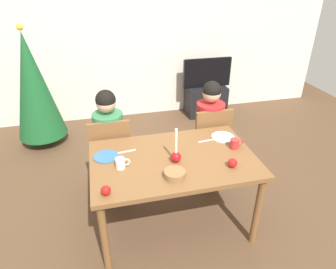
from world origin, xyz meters
The scene contains 20 objects.
ground_plane centered at (0.00, 0.00, 0.00)m, with size 7.68×7.68×0.00m, color brown.
back_wall centered at (0.00, 2.60, 1.30)m, with size 6.40×0.10×2.60m, color silver.
dining_table centered at (0.00, 0.00, 0.67)m, with size 1.40×0.90×0.75m.
chair_left centered at (-0.50, 0.61, 0.51)m, with size 0.40×0.40×0.90m.
chair_right centered at (0.57, 0.61, 0.51)m, with size 0.40×0.40×0.90m.
person_left_child centered at (-0.50, 0.64, 0.57)m, with size 0.30×0.30×1.17m.
person_right_child centered at (0.57, 0.64, 0.57)m, with size 0.30×0.30×1.17m.
tv_stand centered at (1.15, 2.30, 0.24)m, with size 0.64×0.40×0.48m, color black.
tv centered at (1.15, 2.30, 0.71)m, with size 0.79×0.05×0.46m.
christmas_tree centered at (-1.37, 1.91, 0.83)m, with size 0.64×0.64×1.61m.
candle_centerpiece centered at (0.01, -0.06, 0.81)m, with size 0.09×0.09×0.31m.
plate_left centered at (-0.56, 0.15, 0.76)m, with size 0.21×0.21×0.01m, color teal.
plate_right centered at (0.55, 0.23, 0.76)m, with size 0.22×0.22×0.01m, color silver.
mug_left centered at (-0.45, -0.04, 0.80)m, with size 0.12×0.08×0.09m.
mug_right centered at (0.57, 0.03, 0.79)m, with size 0.12×0.08×0.09m.
fork_left centered at (-0.38, 0.19, 0.75)m, with size 0.18×0.01×0.01m, color silver.
fork_right centered at (0.38, 0.20, 0.75)m, with size 0.18×0.01×0.01m, color silver.
bowl_walnuts centered at (-0.06, -0.26, 0.78)m, with size 0.17×0.17×0.06m, color olive.
apple_near_candle centered at (-0.59, -0.34, 0.79)m, with size 0.07×0.07×0.07m, color #AB1716.
apple_by_left_plate centered at (0.43, -0.24, 0.79)m, with size 0.08×0.08×0.08m, color #B31718.
Camera 1 is at (-0.55, -2.06, 2.16)m, focal length 31.95 mm.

